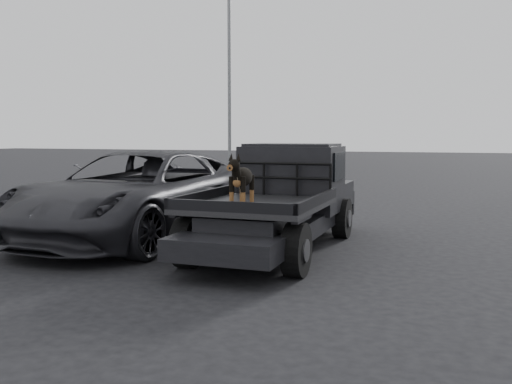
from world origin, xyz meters
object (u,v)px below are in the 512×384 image
(flatbed_ute, at_px, (277,223))
(distant_car_a, at_px, (282,155))
(parked_suv, at_px, (139,195))
(floodlight_near, at_px, (229,41))
(dog, at_px, (242,181))

(flatbed_ute, distance_m, distant_car_a, 27.46)
(parked_suv, bearing_deg, flatbed_ute, -1.77)
(parked_suv, distance_m, distant_car_a, 26.57)
(distant_car_a, height_order, floodlight_near, floodlight_near)
(parked_suv, xyz_separation_m, floodlight_near, (-6.03, 19.11, 6.10))
(dog, height_order, floodlight_near, floodlight_near)
(flatbed_ute, height_order, floodlight_near, floodlight_near)
(flatbed_ute, relative_size, floodlight_near, 0.43)
(parked_suv, relative_size, floodlight_near, 0.47)
(dog, distance_m, floodlight_near, 23.28)
(flatbed_ute, bearing_deg, floodlight_near, 114.58)
(flatbed_ute, relative_size, dog, 7.30)
(dog, height_order, parked_suv, same)
(parked_suv, bearing_deg, floodlight_near, 110.11)
(dog, bearing_deg, floodlight_near, 112.88)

